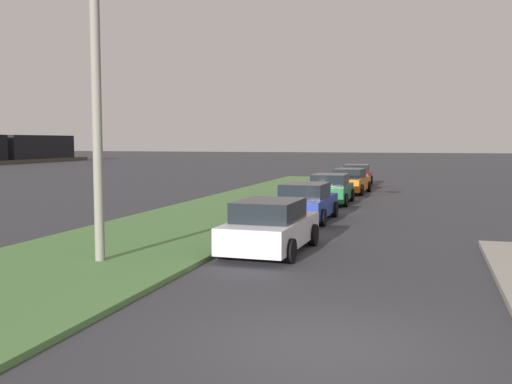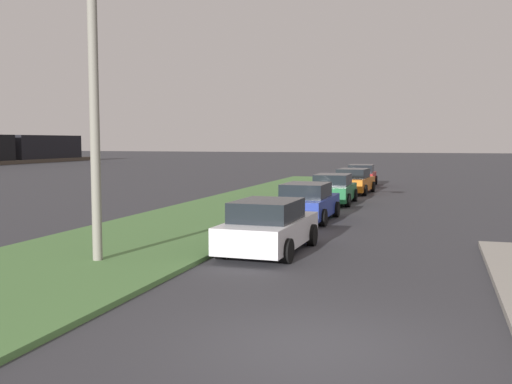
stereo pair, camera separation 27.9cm
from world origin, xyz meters
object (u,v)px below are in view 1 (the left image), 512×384
Objects in this scene: parked_car_white at (270,227)px; parked_car_orange at (350,181)px; parked_car_green at (330,189)px; streetlight at (109,87)px; parked_car_blue at (306,202)px; parked_car_red at (357,175)px.

parked_car_white is 0.99× the size of parked_car_orange.
streetlight is (-16.07, 2.80, 3.67)m from parked_car_green.
parked_car_white and parked_car_green have the same top height.
parked_car_green is at bearing 3.62° from parked_car_white.
parked_car_orange is at bearing 2.45° from parked_car_white.
parked_car_green and parked_car_orange have the same top height.
parked_car_white is at bearing -176.26° from parked_car_blue.
parked_car_blue is 0.99× the size of parked_car_red.
parked_car_green is (13.19, 0.47, 0.00)m from parked_car_white.
parked_car_red is 0.58× the size of streetlight.
streetlight is at bearing 132.96° from parked_car_white.
parked_car_white is 5.70m from streetlight.
parked_car_white is 25.19m from parked_car_red.
parked_car_orange is at bearing -2.63° from parked_car_green.
parked_car_blue is at bearing 4.80° from parked_car_white.
parked_car_blue is 12.50m from parked_car_orange.
streetlight is at bearing 171.96° from parked_car_red.
streetlight is (-28.06, 2.67, 3.67)m from parked_car_red.
streetlight is at bearing 169.17° from parked_car_green.
parked_car_white is 1.00× the size of parked_car_green.
parked_car_green is 11.99m from parked_car_red.
parked_car_red is (25.18, 0.60, 0.00)m from parked_car_white.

